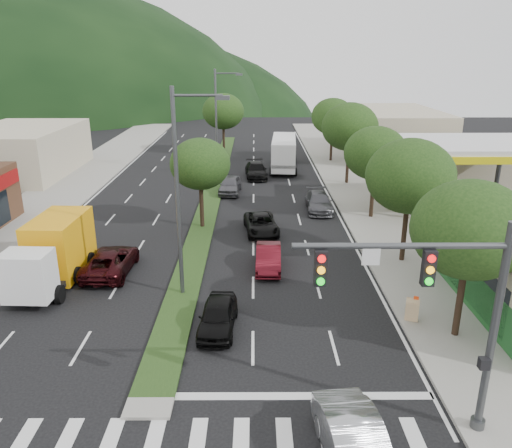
{
  "coord_description": "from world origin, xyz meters",
  "views": [
    {
      "loc": [
        3.57,
        -14.3,
        11.34
      ],
      "look_at": [
        3.66,
        11.5,
        2.48
      ],
      "focal_mm": 35.0,
      "sensor_mm": 36.0,
      "label": 1
    }
  ],
  "objects_px": {
    "tree_r_a": "(470,229)",
    "motorhome": "(284,153)",
    "suv_maroon": "(111,261)",
    "tree_med_near": "(200,164)",
    "a_frame_sign": "(412,309)",
    "car_queue_e": "(230,185)",
    "streetlight_near": "(181,185)",
    "streetlight_mid": "(218,118)",
    "box_truck": "(55,253)",
    "car_queue_a": "(218,316)",
    "car_queue_d": "(261,224)",
    "traffic_signal": "(445,300)",
    "car_queue_f": "(256,170)",
    "car_queue_b": "(319,202)",
    "tree_r_d": "(350,127)",
    "tree_r_e": "(333,117)",
    "car_queue_c": "(268,258)",
    "tree_med_far": "(223,111)",
    "tree_r_b": "(410,176)",
    "tree_r_c": "(376,153)",
    "sedan_silver": "(356,447)"
  },
  "relations": [
    {
      "from": "traffic_signal",
      "to": "tree_med_near",
      "type": "bearing_deg",
      "value": 114.8
    },
    {
      "from": "tree_r_c",
      "to": "motorhome",
      "type": "distance_m",
      "value": 17.4
    },
    {
      "from": "streetlight_near",
      "to": "car_queue_a",
      "type": "relative_size",
      "value": 2.65
    },
    {
      "from": "car_queue_b",
      "to": "box_truck",
      "type": "height_order",
      "value": "box_truck"
    },
    {
      "from": "car_queue_e",
      "to": "streetlight_mid",
      "type": "bearing_deg",
      "value": 105.89
    },
    {
      "from": "motorhome",
      "to": "tree_r_e",
      "type": "bearing_deg",
      "value": 38.63
    },
    {
      "from": "tree_r_a",
      "to": "streetlight_near",
      "type": "relative_size",
      "value": 0.66
    },
    {
      "from": "a_frame_sign",
      "to": "streetlight_mid",
      "type": "bearing_deg",
      "value": 130.06
    },
    {
      "from": "car_queue_b",
      "to": "car_queue_e",
      "type": "bearing_deg",
      "value": 145.33
    },
    {
      "from": "tree_med_near",
      "to": "motorhome",
      "type": "bearing_deg",
      "value": 70.14
    },
    {
      "from": "tree_r_e",
      "to": "car_queue_c",
      "type": "xyz_separation_m",
      "value": [
        -7.66,
        -28.87,
        -4.25
      ]
    },
    {
      "from": "car_queue_f",
      "to": "car_queue_d",
      "type": "bearing_deg",
      "value": -93.07
    },
    {
      "from": "streetlight_near",
      "to": "a_frame_sign",
      "type": "relative_size",
      "value": 7.75
    },
    {
      "from": "tree_med_near",
      "to": "a_frame_sign",
      "type": "xyz_separation_m",
      "value": [
        10.5,
        -12.84,
        -3.71
      ]
    },
    {
      "from": "tree_r_e",
      "to": "tree_med_near",
      "type": "relative_size",
      "value": 1.11
    },
    {
      "from": "car_queue_a",
      "to": "car_queue_b",
      "type": "distance_m",
      "value": 18.41
    },
    {
      "from": "car_queue_d",
      "to": "motorhome",
      "type": "xyz_separation_m",
      "value": [
        2.57,
        19.33,
        1.09
      ]
    },
    {
      "from": "tree_r_c",
      "to": "sedan_silver",
      "type": "relative_size",
      "value": 1.43
    },
    {
      "from": "tree_r_e",
      "to": "car_queue_c",
      "type": "height_order",
      "value": "tree_r_e"
    },
    {
      "from": "tree_r_a",
      "to": "motorhome",
      "type": "relative_size",
      "value": 0.78
    },
    {
      "from": "car_queue_d",
      "to": "a_frame_sign",
      "type": "xyz_separation_m",
      "value": [
        6.48,
        -11.76,
        0.11
      ]
    },
    {
      "from": "tree_med_near",
      "to": "sedan_silver",
      "type": "xyz_separation_m",
      "value": [
        6.45,
        -21.0,
        -3.68
      ]
    },
    {
      "from": "car_queue_a",
      "to": "car_queue_c",
      "type": "bearing_deg",
      "value": 73.26
    },
    {
      "from": "car_queue_a",
      "to": "motorhome",
      "type": "bearing_deg",
      "value": 85.02
    },
    {
      "from": "tree_r_a",
      "to": "a_frame_sign",
      "type": "bearing_deg",
      "value": 142.34
    },
    {
      "from": "car_queue_d",
      "to": "streetlight_near",
      "type": "bearing_deg",
      "value": -119.65
    },
    {
      "from": "car_queue_e",
      "to": "streetlight_near",
      "type": "bearing_deg",
      "value": -90.04
    },
    {
      "from": "traffic_signal",
      "to": "box_truck",
      "type": "distance_m",
      "value": 19.62
    },
    {
      "from": "car_queue_b",
      "to": "car_queue_d",
      "type": "relative_size",
      "value": 1.05
    },
    {
      "from": "tree_r_b",
      "to": "car_queue_c",
      "type": "height_order",
      "value": "tree_r_b"
    },
    {
      "from": "car_queue_c",
      "to": "tree_med_far",
      "type": "bearing_deg",
      "value": 99.3
    },
    {
      "from": "tree_r_d",
      "to": "tree_r_e",
      "type": "relative_size",
      "value": 1.07
    },
    {
      "from": "tree_r_d",
      "to": "box_truck",
      "type": "xyz_separation_m",
      "value": [
        -18.79,
        -20.35,
        -3.65
      ]
    },
    {
      "from": "streetlight_mid",
      "to": "box_truck",
      "type": "relative_size",
      "value": 1.5
    },
    {
      "from": "tree_r_d",
      "to": "suv_maroon",
      "type": "bearing_deg",
      "value": -129.9
    },
    {
      "from": "car_queue_d",
      "to": "car_queue_e",
      "type": "distance_m",
      "value": 10.31
    },
    {
      "from": "tree_r_a",
      "to": "a_frame_sign",
      "type": "xyz_separation_m",
      "value": [
        -1.5,
        1.16,
        -4.1
      ]
    },
    {
      "from": "tree_r_c",
      "to": "car_queue_f",
      "type": "xyz_separation_m",
      "value": [
        -8.26,
        12.58,
        -4.05
      ]
    },
    {
      "from": "car_queue_b",
      "to": "car_queue_e",
      "type": "xyz_separation_m",
      "value": [
        -6.96,
        5.0,
        0.05
      ]
    },
    {
      "from": "suv_maroon",
      "to": "car_queue_e",
      "type": "distance_m",
      "value": 17.3
    },
    {
      "from": "tree_r_d",
      "to": "tree_med_far",
      "type": "bearing_deg",
      "value": 130.6
    },
    {
      "from": "tree_r_e",
      "to": "a_frame_sign",
      "type": "height_order",
      "value": "tree_r_e"
    },
    {
      "from": "streetlight_near",
      "to": "box_truck",
      "type": "distance_m",
      "value": 8.25
    },
    {
      "from": "tree_med_near",
      "to": "streetlight_mid",
      "type": "distance_m",
      "value": 15.05
    },
    {
      "from": "tree_r_a",
      "to": "car_queue_d",
      "type": "height_order",
      "value": "tree_r_a"
    },
    {
      "from": "tree_r_a",
      "to": "streetlight_mid",
      "type": "distance_m",
      "value": 31.32
    },
    {
      "from": "tree_r_b",
      "to": "a_frame_sign",
      "type": "xyz_separation_m",
      "value": [
        -1.5,
        -6.84,
        -4.32
      ]
    },
    {
      "from": "suv_maroon",
      "to": "motorhome",
      "type": "distance_m",
      "value": 27.87
    },
    {
      "from": "tree_med_far",
      "to": "car_queue_f",
      "type": "relative_size",
      "value": 1.44
    },
    {
      "from": "car_queue_f",
      "to": "a_frame_sign",
      "type": "bearing_deg",
      "value": -80.26
    }
  ]
}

